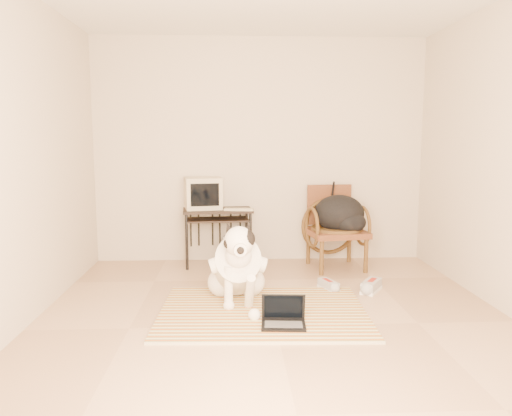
{
  "coord_description": "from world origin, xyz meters",
  "views": [
    {
      "loc": [
        -0.35,
        -3.84,
        1.5
      ],
      "look_at": [
        -0.14,
        0.48,
        0.9
      ],
      "focal_mm": 35.0,
      "sensor_mm": 36.0,
      "label": 1
    }
  ],
  "objects": [
    {
      "name": "floor",
      "position": [
        0.0,
        0.0,
        0.0
      ],
      "size": [
        4.5,
        4.5,
        0.0
      ],
      "primitive_type": "plane",
      "color": "tan",
      "rests_on": "ground"
    },
    {
      "name": "wall_back",
      "position": [
        0.0,
        2.25,
        1.35
      ],
      "size": [
        4.5,
        0.0,
        4.5
      ],
      "primitive_type": "plane",
      "rotation": [
        1.57,
        0.0,
        0.0
      ],
      "color": "beige",
      "rests_on": "floor"
    },
    {
      "name": "wall_front",
      "position": [
        0.0,
        -2.25,
        1.35
      ],
      "size": [
        4.5,
        0.0,
        4.5
      ],
      "primitive_type": "plane",
      "rotation": [
        -1.57,
        0.0,
        0.0
      ],
      "color": "beige",
      "rests_on": "floor"
    },
    {
      "name": "wall_left",
      "position": [
        -2.0,
        0.0,
        1.35
      ],
      "size": [
        0.0,
        4.5,
        4.5
      ],
      "primitive_type": "plane",
      "rotation": [
        1.57,
        0.0,
        1.57
      ],
      "color": "beige",
      "rests_on": "floor"
    },
    {
      "name": "rug",
      "position": [
        -0.08,
        0.31,
        0.01
      ],
      "size": [
        1.83,
        1.43,
        0.02
      ],
      "color": "#BC611E",
      "rests_on": "floor"
    },
    {
      "name": "dog",
      "position": [
        -0.3,
        0.59,
        0.33
      ],
      "size": [
        0.55,
        1.13,
        0.82
      ],
      "color": "white",
      "rests_on": "rug"
    },
    {
      "name": "laptop",
      "position": [
        0.06,
        -0.03,
        0.08
      ],
      "size": [
        0.37,
        0.28,
        0.25
      ],
      "color": "black",
      "rests_on": "rug"
    },
    {
      "name": "computer_desk",
      "position": [
        -0.52,
        1.98,
        0.58
      ],
      "size": [
        0.84,
        0.52,
        0.67
      ],
      "color": "black",
      "rests_on": "floor"
    },
    {
      "name": "crt_monitor",
      "position": [
        -0.69,
        2.06,
        0.86
      ],
      "size": [
        0.48,
        0.46,
        0.37
      ],
      "color": "#BFB496",
      "rests_on": "computer_desk"
    },
    {
      "name": "desk_keyboard",
      "position": [
        -0.26,
        1.89,
        0.68
      ],
      "size": [
        0.35,
        0.16,
        0.02
      ],
      "primitive_type": "cube",
      "rotation": [
        0.0,
        0.0,
        -0.12
      ],
      "color": "#BFB496",
      "rests_on": "computer_desk"
    },
    {
      "name": "pc_tower",
      "position": [
        -0.31,
        1.98,
        0.19
      ],
      "size": [
        0.28,
        0.44,
        0.38
      ],
      "color": "#4C4C4F",
      "rests_on": "floor"
    },
    {
      "name": "rattan_chair",
      "position": [
        0.85,
        1.82,
        0.48
      ],
      "size": [
        0.7,
        0.68,
        0.95
      ],
      "color": "brown",
      "rests_on": "floor"
    },
    {
      "name": "backpack",
      "position": [
        0.9,
        1.73,
        0.63
      ],
      "size": [
        0.58,
        0.5,
        0.43
      ],
      "color": "black",
      "rests_on": "rattan_chair"
    },
    {
      "name": "sneaker_left",
      "position": [
        0.61,
        0.94,
        0.04
      ],
      "size": [
        0.19,
        0.29,
        0.09
      ],
      "color": "white",
      "rests_on": "floor"
    },
    {
      "name": "sneaker_right",
      "position": [
        1.03,
        0.87,
        0.05
      ],
      "size": [
        0.29,
        0.34,
        0.11
      ],
      "color": "white",
      "rests_on": "floor"
    }
  ]
}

